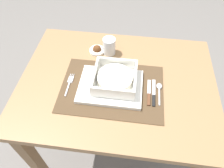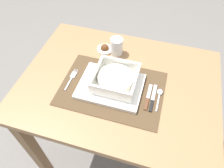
{
  "view_description": "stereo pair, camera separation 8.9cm",
  "coord_description": "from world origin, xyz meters",
  "px_view_note": "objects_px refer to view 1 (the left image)",
  "views": [
    {
      "loc": [
        0.05,
        -0.61,
        1.46
      ],
      "look_at": [
        -0.02,
        -0.04,
        0.77
      ],
      "focal_mm": 34.04,
      "sensor_mm": 36.0,
      "label": 1
    },
    {
      "loc": [
        0.14,
        -0.59,
        1.46
      ],
      "look_at": [
        -0.02,
        -0.04,
        0.77
      ],
      "focal_mm": 34.04,
      "sensor_mm": 36.0,
      "label": 2
    }
  ],
  "objects_px": {
    "butter_knife": "(154,94)",
    "condiment_saucer": "(97,50)",
    "bread_knife": "(149,94)",
    "dining_table": "(117,97)",
    "drinking_glass": "(109,47)",
    "spoon": "(159,88)",
    "porridge_bowl": "(115,79)",
    "fork": "(70,82)"
  },
  "relations": [
    {
      "from": "porridge_bowl",
      "to": "butter_knife",
      "type": "distance_m",
      "value": 0.18
    },
    {
      "from": "dining_table",
      "to": "drinking_glass",
      "type": "relative_size",
      "value": 10.36
    },
    {
      "from": "dining_table",
      "to": "condiment_saucer",
      "type": "height_order",
      "value": "condiment_saucer"
    },
    {
      "from": "dining_table",
      "to": "spoon",
      "type": "bearing_deg",
      "value": -7.46
    },
    {
      "from": "drinking_glass",
      "to": "condiment_saucer",
      "type": "relative_size",
      "value": 1.09
    },
    {
      "from": "fork",
      "to": "condiment_saucer",
      "type": "xyz_separation_m",
      "value": [
        0.08,
        0.22,
        0.01
      ]
    },
    {
      "from": "fork",
      "to": "condiment_saucer",
      "type": "relative_size",
      "value": 1.69
    },
    {
      "from": "dining_table",
      "to": "condiment_saucer",
      "type": "xyz_separation_m",
      "value": [
        -0.12,
        0.18,
        0.13
      ]
    },
    {
      "from": "dining_table",
      "to": "fork",
      "type": "xyz_separation_m",
      "value": [
        -0.21,
        -0.04,
        0.13
      ]
    },
    {
      "from": "bread_knife",
      "to": "condiment_saucer",
      "type": "bearing_deg",
      "value": 142.16
    },
    {
      "from": "drinking_glass",
      "to": "condiment_saucer",
      "type": "bearing_deg",
      "value": 179.71
    },
    {
      "from": "fork",
      "to": "drinking_glass",
      "type": "bearing_deg",
      "value": 53.68
    },
    {
      "from": "porridge_bowl",
      "to": "fork",
      "type": "bearing_deg",
      "value": -175.35
    },
    {
      "from": "spoon",
      "to": "bread_knife",
      "type": "xyz_separation_m",
      "value": [
        -0.04,
        -0.03,
        -0.0
      ]
    },
    {
      "from": "spoon",
      "to": "drinking_glass",
      "type": "height_order",
      "value": "drinking_glass"
    },
    {
      "from": "fork",
      "to": "dining_table",
      "type": "bearing_deg",
      "value": 7.98
    },
    {
      "from": "fork",
      "to": "bread_knife",
      "type": "xyz_separation_m",
      "value": [
        0.35,
        -0.02,
        0.0
      ]
    },
    {
      "from": "dining_table",
      "to": "condiment_saucer",
      "type": "distance_m",
      "value": 0.26
    },
    {
      "from": "dining_table",
      "to": "drinking_glass",
      "type": "bearing_deg",
      "value": 109.01
    },
    {
      "from": "drinking_glass",
      "to": "condiment_saucer",
      "type": "xyz_separation_m",
      "value": [
        -0.06,
        0.0,
        -0.03
      ]
    },
    {
      "from": "fork",
      "to": "butter_knife",
      "type": "relative_size",
      "value": 0.93
    },
    {
      "from": "bread_knife",
      "to": "condiment_saucer",
      "type": "height_order",
      "value": "condiment_saucer"
    },
    {
      "from": "butter_knife",
      "to": "bread_knife",
      "type": "distance_m",
      "value": 0.02
    },
    {
      "from": "dining_table",
      "to": "drinking_glass",
      "type": "xyz_separation_m",
      "value": [
        -0.06,
        0.18,
        0.16
      ]
    },
    {
      "from": "dining_table",
      "to": "butter_knife",
      "type": "xyz_separation_m",
      "value": [
        0.16,
        -0.06,
        0.13
      ]
    },
    {
      "from": "spoon",
      "to": "bread_knife",
      "type": "distance_m",
      "value": 0.05
    },
    {
      "from": "porridge_bowl",
      "to": "butter_knife",
      "type": "relative_size",
      "value": 1.27
    },
    {
      "from": "bread_knife",
      "to": "condiment_saucer",
      "type": "distance_m",
      "value": 0.35
    },
    {
      "from": "porridge_bowl",
      "to": "condiment_saucer",
      "type": "height_order",
      "value": "porridge_bowl"
    },
    {
      "from": "butter_knife",
      "to": "bread_knife",
      "type": "bearing_deg",
      "value": -178.49
    },
    {
      "from": "drinking_glass",
      "to": "porridge_bowl",
      "type": "bearing_deg",
      "value": -75.45
    },
    {
      "from": "drinking_glass",
      "to": "spoon",
      "type": "bearing_deg",
      "value": -39.75
    },
    {
      "from": "porridge_bowl",
      "to": "spoon",
      "type": "height_order",
      "value": "porridge_bowl"
    },
    {
      "from": "dining_table",
      "to": "porridge_bowl",
      "type": "distance_m",
      "value": 0.16
    },
    {
      "from": "spoon",
      "to": "bread_knife",
      "type": "relative_size",
      "value": 0.85
    },
    {
      "from": "dining_table",
      "to": "spoon",
      "type": "distance_m",
      "value": 0.23
    },
    {
      "from": "butter_knife",
      "to": "bread_knife",
      "type": "relative_size",
      "value": 1.05
    },
    {
      "from": "butter_knife",
      "to": "condiment_saucer",
      "type": "bearing_deg",
      "value": 139.87
    },
    {
      "from": "spoon",
      "to": "fork",
      "type": "bearing_deg",
      "value": -178.32
    },
    {
      "from": "dining_table",
      "to": "bread_knife",
      "type": "distance_m",
      "value": 0.2
    },
    {
      "from": "spoon",
      "to": "butter_knife",
      "type": "height_order",
      "value": "spoon"
    },
    {
      "from": "condiment_saucer",
      "to": "drinking_glass",
      "type": "bearing_deg",
      "value": -0.29
    }
  ]
}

